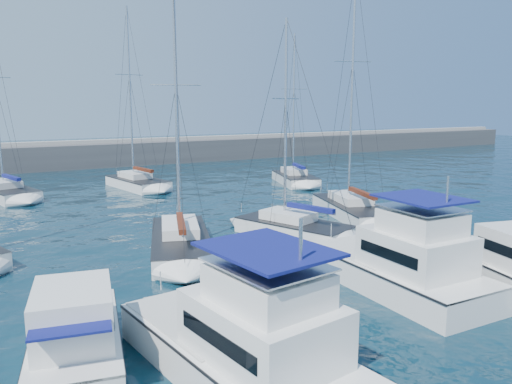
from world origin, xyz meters
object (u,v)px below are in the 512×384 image
motor_yacht_stbd_outer (506,268)px  sailboat_mid_b (180,242)px  sailboat_mid_c (293,228)px  sailboat_back_a (7,192)px  sailboat_back_b (137,182)px  motor_yacht_port_outer (76,341)px  motor_yacht_stbd_inner (403,266)px  motor_yacht_port_inner (248,347)px  sailboat_mid_d (353,209)px  sailboat_back_c (295,178)px

motor_yacht_stbd_outer → sailboat_mid_b: 16.14m
sailboat_mid_b → sailboat_mid_c: sailboat_mid_b is taller
sailboat_mid_b → motor_yacht_stbd_outer: bearing=-31.8°
sailboat_back_a → sailboat_back_b: sailboat_back_b is taller
motor_yacht_stbd_outer → sailboat_back_b: bearing=114.3°
motor_yacht_port_outer → motor_yacht_stbd_outer: size_ratio=0.96×
motor_yacht_port_outer → sailboat_mid_b: bearing=65.8°
motor_yacht_stbd_inner → motor_yacht_stbd_outer: 4.58m
motor_yacht_stbd_outer → sailboat_mid_b: sailboat_mid_b is taller
motor_yacht_port_inner → sailboat_back_b: sailboat_back_b is taller
sailboat_back_b → sailboat_mid_d: bearing=-73.0°
motor_yacht_stbd_inner → motor_yacht_port_outer: bearing=-179.2°
sailboat_mid_c → motor_yacht_stbd_inner: bearing=-115.7°
motor_yacht_stbd_outer → sailboat_back_a: bearing=130.8°
motor_yacht_stbd_inner → sailboat_mid_c: size_ratio=0.67×
sailboat_back_c → sailboat_back_a: bearing=-174.0°
motor_yacht_stbd_inner → sailboat_mid_b: bearing=122.1°
motor_yacht_stbd_outer → sailboat_back_a: (-17.26, 34.93, -0.40)m
sailboat_back_a → sailboat_back_b: bearing=-16.5°
motor_yacht_port_outer → sailboat_mid_d: size_ratio=0.38×
sailboat_mid_b → sailboat_mid_c: 7.16m
motor_yacht_port_outer → motor_yacht_stbd_outer: same height
sailboat_mid_c → sailboat_back_c: 20.98m
sailboat_mid_d → motor_yacht_port_outer: bearing=-132.9°
motor_yacht_port_inner → sailboat_back_a: sailboat_back_a is taller
motor_yacht_stbd_inner → motor_yacht_port_inner: bearing=-160.1°
motor_yacht_stbd_inner → sailboat_back_b: (-1.84, 32.43, -0.58)m
motor_yacht_port_outer → sailboat_back_b: 34.19m
motor_yacht_port_outer → motor_yacht_stbd_outer: bearing=4.0°
sailboat_mid_b → sailboat_back_c: bearing=60.5°
motor_yacht_port_inner → sailboat_back_a: bearing=88.9°
sailboat_back_a → sailboat_back_b: 11.34m
sailboat_mid_b → sailboat_back_b: bearing=98.4°
motor_yacht_stbd_inner → sailboat_mid_b: 12.13m
sailboat_mid_c → sailboat_back_c: bearing=35.8°
sailboat_mid_b → sailboat_back_a: size_ratio=0.87×
motor_yacht_port_inner → sailboat_back_b: size_ratio=0.55×
sailboat_mid_d → sailboat_back_a: 29.41m
motor_yacht_stbd_inner → sailboat_mid_d: 14.82m
sailboat_back_a → sailboat_back_c: 26.80m
sailboat_back_b → sailboat_back_c: bearing=-28.8°
sailboat_mid_d → sailboat_back_b: size_ratio=1.02×
sailboat_mid_b → sailboat_mid_c: size_ratio=1.09×
motor_yacht_stbd_inner → motor_yacht_stbd_outer: bearing=-24.8°
motor_yacht_stbd_inner → motor_yacht_stbd_outer: motor_yacht_stbd_inner is taller
motor_yacht_port_outer → sailboat_mid_d: sailboat_mid_d is taller
sailboat_mid_c → sailboat_mid_b: bearing=156.0°
sailboat_back_c → motor_yacht_stbd_inner: bearing=-97.3°
motor_yacht_port_outer → sailboat_mid_d: 24.67m
sailboat_back_b → motor_yacht_stbd_outer: bearing=-89.5°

